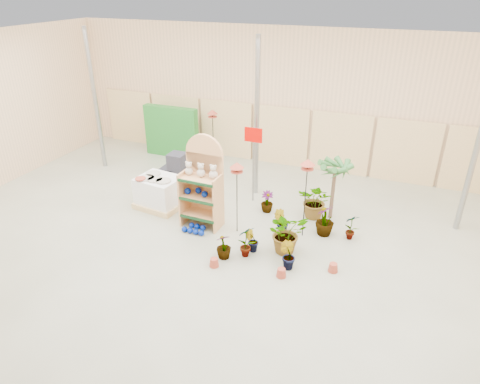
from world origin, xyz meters
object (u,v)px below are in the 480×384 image
(bird_table_front, at_px, (237,168))
(potted_plant_2, at_px, (287,232))
(pallet_stack, at_px, (159,192))
(display_shelf, at_px, (204,185))

(bird_table_front, xyz_separation_m, potted_plant_2, (1.40, -0.39, -1.25))
(pallet_stack, bearing_deg, potted_plant_2, -4.67)
(bird_table_front, bearing_deg, pallet_stack, 170.28)
(display_shelf, distance_m, bird_table_front, 1.17)
(display_shelf, distance_m, potted_plant_2, 2.48)
(display_shelf, xyz_separation_m, bird_table_front, (0.96, -0.11, 0.66))
(pallet_stack, bearing_deg, display_shelf, -4.52)
(pallet_stack, relative_size, potted_plant_2, 1.33)
(display_shelf, distance_m, pallet_stack, 1.72)
(display_shelf, xyz_separation_m, potted_plant_2, (2.36, -0.50, -0.59))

